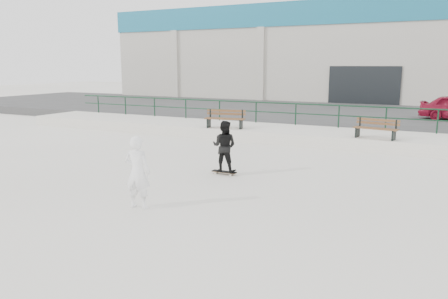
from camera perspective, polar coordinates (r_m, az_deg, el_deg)
The scene contains 10 objects.
ground at distance 10.76m, azimuth -2.81°, elevation -6.76°, with size 120.00×120.00×0.00m, color beige.
ledge at distance 19.35m, azimuth 10.97°, elevation 1.78°, with size 30.00×3.00×0.50m, color beige.
parking_strip at distance 27.58m, azimuth 15.70°, elevation 4.27°, with size 60.00×14.00×0.50m, color #373737.
railing at distance 20.47m, azimuth 12.04°, elevation 5.04°, with size 28.00×0.06×1.03m.
commercial_building at distance 41.27m, azimuth 19.76°, elevation 12.16°, with size 44.20×16.33×8.00m.
bench_left at distance 19.54m, azimuth 0.15°, elevation 4.02°, with size 1.86×0.86×0.83m.
bench_right at distance 17.70m, azimuth 19.24°, elevation 2.57°, with size 1.70×0.73×0.76m.
skateboard at distance 13.31m, azimuth 0.04°, elevation -2.95°, with size 0.78×0.22×0.09m.
standing_skater at distance 13.14m, azimuth 0.04°, elevation 0.43°, with size 0.76×0.59×1.55m, color black.
seated_skater at distance 10.23m, azimuth -11.22°, elevation -2.95°, with size 0.62×0.41×1.71m, color white.
Camera 1 is at (5.00, -8.95, 3.28)m, focal length 35.00 mm.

